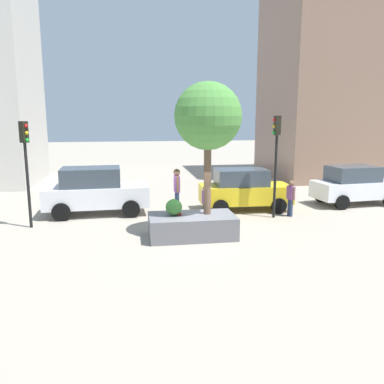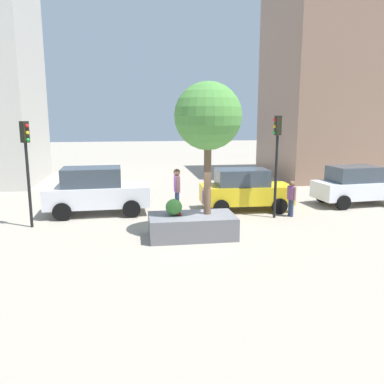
{
  "view_description": "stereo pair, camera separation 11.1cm",
  "coord_description": "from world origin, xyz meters",
  "views": [
    {
      "loc": [
        -2.5,
        -14.46,
        4.56
      ],
      "look_at": [
        -0.18,
        -0.14,
        1.76
      ],
      "focal_mm": 36.66,
      "sensor_mm": 36.0,
      "label": 1
    },
    {
      "loc": [
        -2.39,
        -14.47,
        4.56
      ],
      "look_at": [
        -0.18,
        -0.14,
        1.76
      ],
      "focal_mm": 36.66,
      "sensor_mm": 36.0,
      "label": 2
    }
  ],
  "objects": [
    {
      "name": "plaza_tree",
      "position": [
        0.43,
        -0.01,
        4.55
      ],
      "size": [
        2.52,
        2.52,
        4.98
      ],
      "color": "brown",
      "rests_on": "planter_ledge"
    },
    {
      "name": "brick_midrise",
      "position": [
        12.0,
        14.02,
        7.4
      ],
      "size": [
        7.45,
        8.38,
        14.8
      ],
      "primitive_type": "cube",
      "color": "#8C6B56",
      "rests_on": "ground"
    },
    {
      "name": "skateboard",
      "position": [
        -0.72,
        0.16,
        0.92
      ],
      "size": [
        0.31,
        0.82,
        0.07
      ],
      "color": "#A51E1E",
      "rests_on": "planter_ledge"
    },
    {
      "name": "traffic_light_corner",
      "position": [
        3.99,
        2.19,
        3.13
      ],
      "size": [
        0.35,
        0.29,
        4.6
      ],
      "color": "black",
      "rests_on": "ground"
    },
    {
      "name": "pedestrian_crossing",
      "position": [
        0.8,
        2.2,
        0.91
      ],
      "size": [
        0.28,
        0.52,
        1.57
      ],
      "color": "black",
      "rests_on": "ground"
    },
    {
      "name": "ground_plane",
      "position": [
        0.0,
        0.0,
        0.0
      ],
      "size": [
        120.0,
        120.0,
        0.0
      ],
      "primitive_type": "plane",
      "color": "#9E9384"
    },
    {
      "name": "traffic_light_median",
      "position": [
        -6.61,
        2.23,
        2.99
      ],
      "size": [
        0.37,
        0.36,
        4.38
      ],
      "color": "black",
      "rests_on": "ground"
    },
    {
      "name": "sedan_parked",
      "position": [
        9.15,
        4.14,
        1.03
      ],
      "size": [
        4.53,
        2.37,
        2.04
      ],
      "color": "white",
      "rests_on": "ground"
    },
    {
      "name": "skateboarder",
      "position": [
        -0.72,
        0.16,
        1.9
      ],
      "size": [
        0.26,
        0.57,
        1.68
      ],
      "color": "navy",
      "rests_on": "skateboard"
    },
    {
      "name": "taxi_cab",
      "position": [
        3.06,
        3.84,
        1.04
      ],
      "size": [
        4.47,
        2.2,
        2.05
      ],
      "color": "gold",
      "rests_on": "ground"
    },
    {
      "name": "boxwood_shrub",
      "position": [
        -0.87,
        -0.04,
        1.18
      ],
      "size": [
        0.63,
        0.63,
        0.63
      ],
      "primitive_type": "sphere",
      "color": "#3D7A33",
      "rests_on": "planter_ledge"
    },
    {
      "name": "passerby_with_bag",
      "position": [
        4.83,
        2.31,
        0.97
      ],
      "size": [
        0.26,
        0.56,
        1.67
      ],
      "color": "navy",
      "rests_on": "ground"
    },
    {
      "name": "police_car",
      "position": [
        -4.11,
        4.16,
        1.13
      ],
      "size": [
        4.84,
        2.37,
        2.22
      ],
      "color": "white",
      "rests_on": "ground"
    },
    {
      "name": "planter_ledge",
      "position": [
        -0.18,
        -0.14,
        0.43
      ],
      "size": [
        3.28,
        1.82,
        0.86
      ],
      "primitive_type": "cube",
      "color": "slate",
      "rests_on": "ground"
    }
  ]
}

